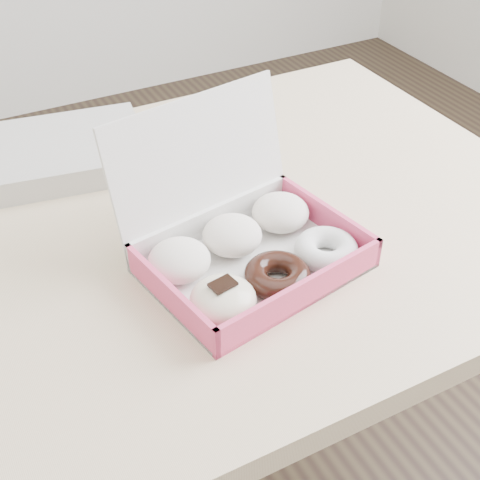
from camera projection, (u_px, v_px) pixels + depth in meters
name	position (u px, v px, depth m)	size (l,w,h in m)	color
table	(177.00, 269.00, 1.04)	(1.20, 0.80, 0.75)	tan
donut_box	(245.00, 245.00, 0.91)	(0.32, 0.30, 0.20)	silver
newspapers	(67.00, 152.00, 1.13)	(0.26, 0.21, 0.04)	beige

